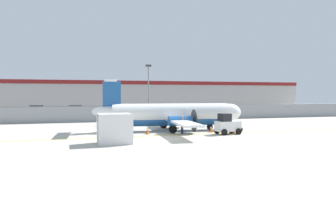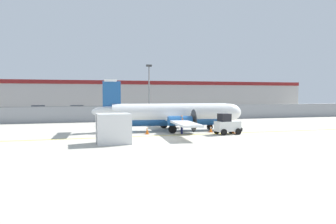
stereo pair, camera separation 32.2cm
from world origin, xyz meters
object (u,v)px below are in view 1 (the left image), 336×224
(baggage_tug, at_px, (227,125))
(cargo_container, at_px, (115,129))
(commuter_airplane, at_px, (174,114))
(parked_car_5, at_px, (211,110))
(ground_crew_worker, at_px, (182,123))
(traffic_cone_near_right, at_px, (211,129))
(traffic_cone_far_right, at_px, (233,130))
(parked_car_2, at_px, (118,113))
(apron_light_pole, at_px, (148,89))
(parked_car_1, at_px, (75,110))
(traffic_cone_near_left, at_px, (148,131))
(parked_car_4, at_px, (174,111))
(parked_car_0, at_px, (36,110))
(parked_car_3, at_px, (144,112))
(traffic_cone_far_left, at_px, (121,130))

(baggage_tug, bearing_deg, cargo_container, -171.71)
(commuter_airplane, distance_m, parked_car_5, 23.47)
(ground_crew_worker, distance_m, traffic_cone_near_right, 3.16)
(cargo_container, height_order, traffic_cone_far_right, cargo_container)
(parked_car_2, bearing_deg, apron_light_pole, -66.67)
(parked_car_1, bearing_deg, parked_car_5, 160.48)
(cargo_container, bearing_deg, traffic_cone_near_left, 52.32)
(parked_car_4, bearing_deg, parked_car_1, 151.82)
(traffic_cone_far_right, distance_m, parked_car_5, 24.63)
(parked_car_0, xyz_separation_m, apron_light_pole, (15.12, -20.58, 3.41))
(traffic_cone_far_right, distance_m, parked_car_3, 21.77)
(baggage_tug, relative_size, parked_car_4, 0.57)
(commuter_airplane, relative_size, parked_car_2, 3.67)
(traffic_cone_near_left, xyz_separation_m, parked_car_3, (4.06, 19.97, 0.58))
(traffic_cone_near_right, distance_m, traffic_cone_far_left, 8.54)
(cargo_container, relative_size, traffic_cone_far_right, 3.81)
(baggage_tug, relative_size, ground_crew_worker, 1.43)
(traffic_cone_near_left, bearing_deg, parked_car_3, 78.52)
(cargo_container, relative_size, parked_car_3, 0.57)
(traffic_cone_far_right, relative_size, apron_light_pole, 0.09)
(traffic_cone_near_left, xyz_separation_m, parked_car_4, (9.65, 22.55, 0.58))
(traffic_cone_near_right, distance_m, parked_car_5, 24.06)
(parked_car_0, height_order, parked_car_4, same)
(parked_car_4, bearing_deg, commuter_airplane, -109.74)
(commuter_airplane, height_order, apron_light_pole, apron_light_pole)
(parked_car_2, xyz_separation_m, parked_car_3, (3.97, 0.25, 0.00))
(parked_car_1, distance_m, parked_car_5, 23.54)
(parked_car_1, height_order, parked_car_2, same)
(baggage_tug, height_order, parked_car_4, baggage_tug)
(parked_car_0, xyz_separation_m, parked_car_4, (22.11, -9.01, 0.00))
(parked_car_2, bearing_deg, parked_car_3, 10.54)
(apron_light_pole, bearing_deg, baggage_tug, -71.89)
(traffic_cone_near_right, xyz_separation_m, parked_car_2, (-6.06, 19.90, 0.58))
(ground_crew_worker, distance_m, cargo_container, 7.85)
(traffic_cone_near_right, xyz_separation_m, traffic_cone_far_right, (1.69, -1.28, 0.00))
(baggage_tug, bearing_deg, parked_car_4, 77.38)
(commuter_airplane, relative_size, baggage_tug, 6.60)
(traffic_cone_near_left, height_order, traffic_cone_near_right, same)
(baggage_tug, distance_m, traffic_cone_far_left, 9.80)
(parked_car_2, xyz_separation_m, parked_car_5, (15.89, 2.06, 0.00))
(parked_car_4, bearing_deg, parked_car_3, -157.29)
(commuter_airplane, xyz_separation_m, parked_car_4, (6.51, 20.40, -0.71))
(ground_crew_worker, distance_m, parked_car_5, 25.86)
(parked_car_3, bearing_deg, traffic_cone_near_right, 99.35)
(commuter_airplane, height_order, cargo_container, commuter_airplane)
(parked_car_5, bearing_deg, traffic_cone_far_left, -135.03)
(cargo_container, bearing_deg, parked_car_4, 63.26)
(traffic_cone_far_right, bearing_deg, traffic_cone_far_left, 164.18)
(traffic_cone_near_left, height_order, traffic_cone_far_right, same)
(commuter_airplane, relative_size, traffic_cone_far_left, 25.12)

